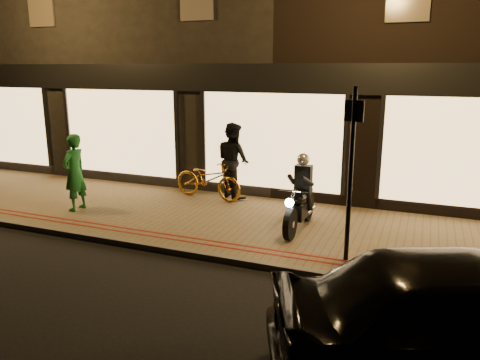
# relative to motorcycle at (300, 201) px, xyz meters

# --- Properties ---
(ground) EXTENTS (90.00, 90.00, 0.00)m
(ground) POSITION_rel_motorcycle_xyz_m (-1.31, -1.98, -0.73)
(ground) COLOR black
(ground) RESTS_ON ground
(sidewalk) EXTENTS (50.00, 4.00, 0.12)m
(sidewalk) POSITION_rel_motorcycle_xyz_m (-1.31, 0.02, -0.67)
(sidewalk) COLOR brown
(sidewalk) RESTS_ON ground
(kerb_stone) EXTENTS (50.00, 0.14, 0.12)m
(kerb_stone) POSITION_rel_motorcycle_xyz_m (-1.31, -1.93, -0.67)
(kerb_stone) COLOR #59544C
(kerb_stone) RESTS_ON ground
(red_kerb_lines) EXTENTS (50.00, 0.26, 0.01)m
(red_kerb_lines) POSITION_rel_motorcycle_xyz_m (-1.31, -1.43, -0.61)
(red_kerb_lines) COLOR maroon
(red_kerb_lines) RESTS_ON sidewalk
(building_row) EXTENTS (48.00, 10.11, 8.50)m
(building_row) POSITION_rel_motorcycle_xyz_m (-1.31, 7.01, 3.51)
(building_row) COLOR black
(building_row) RESTS_ON ground
(motorcycle) EXTENTS (0.60, 1.94, 1.59)m
(motorcycle) POSITION_rel_motorcycle_xyz_m (0.00, 0.00, 0.00)
(motorcycle) COLOR black
(motorcycle) RESTS_ON sidewalk
(sign_post) EXTENTS (0.34, 0.15, 3.00)m
(sign_post) POSITION_rel_motorcycle_xyz_m (1.17, -1.25, 1.06)
(sign_post) COLOR black
(sign_post) RESTS_ON sidewalk
(bicycle_gold) EXTENTS (2.03, 0.99, 1.02)m
(bicycle_gold) POSITION_rel_motorcycle_xyz_m (-2.78, 1.38, -0.10)
(bicycle_gold) COLOR #C07D21
(bicycle_gold) RESTS_ON sidewalk
(person_green) EXTENTS (0.45, 0.67, 1.81)m
(person_green) POSITION_rel_motorcycle_xyz_m (-5.24, -0.66, 0.29)
(person_green) COLOR #1C6B2D
(person_green) RESTS_ON sidewalk
(person_dark) EXTENTS (1.20, 1.14, 1.94)m
(person_dark) POSITION_rel_motorcycle_xyz_m (-2.24, 1.74, 0.36)
(person_dark) COLOR black
(person_dark) RESTS_ON sidewalk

